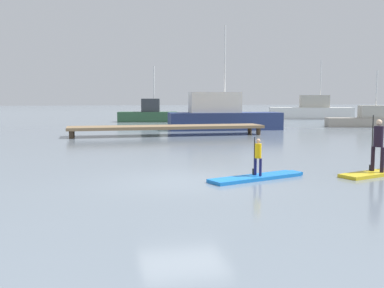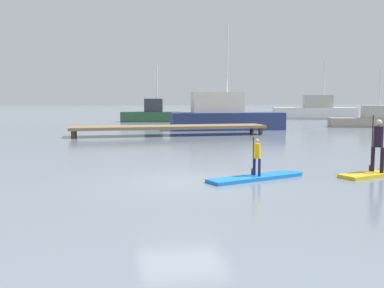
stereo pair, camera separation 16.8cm
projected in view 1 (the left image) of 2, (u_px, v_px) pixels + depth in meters
The scene contains 10 objects.
ground_plane at pixel (183, 181), 12.90m from camera, with size 240.00×240.00×0.00m, color slate.
paddleboard_near at pixel (258, 177), 13.16m from camera, with size 3.21×1.61×0.10m.
paddler_child_solo at pixel (258, 155), 13.10m from camera, with size 0.24×0.37×1.12m.
paddleboard_far at pixel (383, 172), 14.02m from camera, with size 3.42×1.65×0.10m.
paddler_adult at pixel (378, 142), 13.76m from camera, with size 0.36×0.49×1.74m.
fishing_boat_white_large at pixel (222, 116), 32.85m from camera, with size 8.33×2.71×7.52m.
fishing_boat_green_midground at pixel (365, 119), 36.16m from camera, with size 6.01×3.12×4.54m.
motor_boat_small_navy at pixel (311, 111), 49.30m from camera, with size 9.08×4.69×6.34m.
trawler_grey_distant at pixel (149, 114), 43.45m from camera, with size 5.92×2.86×5.35m.
floating_dock at pixel (167, 127), 28.03m from camera, with size 12.12×2.17×0.61m.
Camera 1 is at (-2.63, -12.45, 2.39)m, focal length 42.08 mm.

